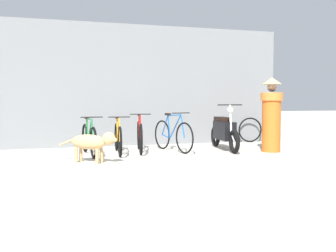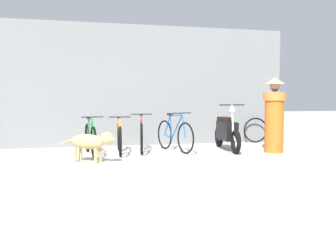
# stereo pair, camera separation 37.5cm
# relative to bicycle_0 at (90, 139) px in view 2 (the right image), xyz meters

# --- Properties ---
(ground_plane) EXTENTS (60.00, 60.00, 0.00)m
(ground_plane) POSITION_rel_bicycle_0_xyz_m (0.93, -1.86, -0.35)
(ground_plane) COLOR #B7B2A5
(shop_wall_back) EXTENTS (8.97, 0.20, 3.14)m
(shop_wall_back) POSITION_rel_bicycle_0_xyz_m (0.93, 1.58, 1.22)
(shop_wall_back) COLOR slate
(shop_wall_back) RESTS_ON ground
(bicycle_0) EXTENTS (0.46, 1.68, 0.85)m
(bicycle_0) POSITION_rel_bicycle_0_xyz_m (0.00, 0.00, 0.00)
(bicycle_0) COLOR black
(bicycle_0) RESTS_ON ground
(bicycle_1) EXTENTS (0.46, 1.73, 0.84)m
(bicycle_1) POSITION_rel_bicycle_0_xyz_m (0.64, 0.05, -0.00)
(bicycle_1) COLOR black
(bicycle_1) RESTS_ON ground
(bicycle_2) EXTENTS (0.47, 1.70, 0.89)m
(bicycle_2) POSITION_rel_bicycle_0_xyz_m (1.17, 0.21, 0.01)
(bicycle_2) COLOR black
(bicycle_2) RESTS_ON ground
(bicycle_3) EXTENTS (0.53, 1.65, 0.91)m
(bicycle_3) POSITION_rel_bicycle_0_xyz_m (1.93, 0.08, 0.03)
(bicycle_3) COLOR black
(bicycle_3) RESTS_ON ground
(motorcycle) EXTENTS (0.58, 1.91, 1.09)m
(motorcycle) POSITION_rel_bicycle_0_xyz_m (3.19, -0.01, 0.09)
(motorcycle) COLOR black
(motorcycle) RESTS_ON ground
(stray_dog) EXTENTS (1.05, 0.88, 0.60)m
(stray_dog) POSITION_rel_bicycle_0_xyz_m (-0.04, -1.09, 0.05)
(stray_dog) COLOR tan
(stray_dog) RESTS_ON ground
(person_in_robes) EXTENTS (0.67, 0.67, 1.71)m
(person_in_robes) POSITION_rel_bicycle_0_xyz_m (4.07, -0.65, 0.53)
(person_in_robes) COLOR orange
(person_in_robes) RESTS_ON ground
(spare_tire_left) EXTENTS (0.70, 0.10, 0.70)m
(spare_tire_left) POSITION_rel_bicycle_0_xyz_m (4.61, 1.33, 0.00)
(spare_tire_left) COLOR black
(spare_tire_left) RESTS_ON ground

